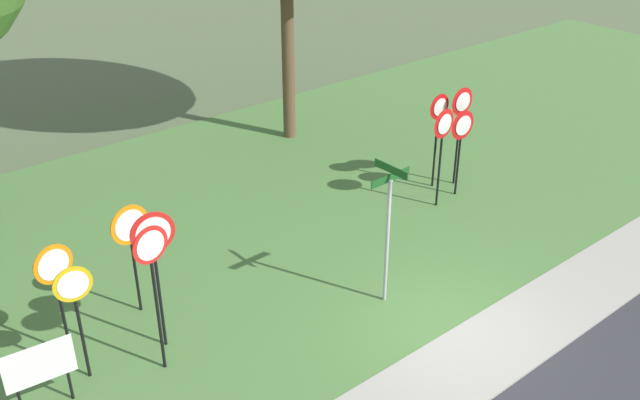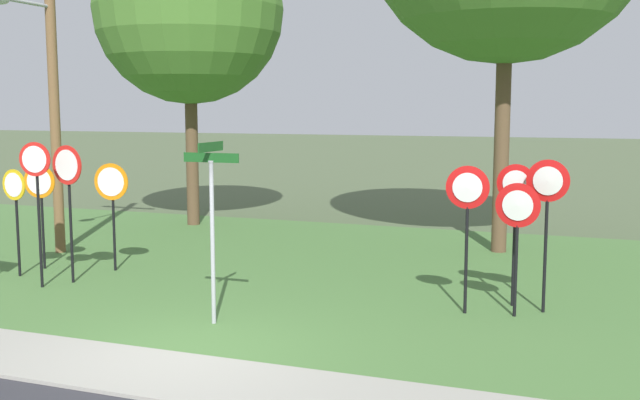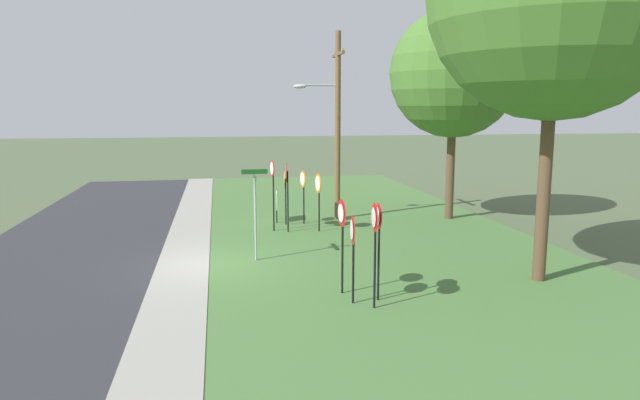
% 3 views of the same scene
% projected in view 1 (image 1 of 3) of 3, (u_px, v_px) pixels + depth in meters
% --- Properties ---
extents(ground_plane, '(160.00, 160.00, 0.00)m').
position_uv_depth(ground_plane, '(452.00, 331.00, 13.22)').
color(ground_plane, '#4C5B3D').
extents(sidewalk_strip, '(44.00, 1.60, 0.06)m').
position_uv_depth(sidewalk_strip, '(487.00, 352.00, 12.66)').
color(sidewalk_strip, '#99968C').
rests_on(sidewalk_strip, ground_plane).
extents(grass_median, '(44.00, 12.00, 0.04)m').
position_uv_depth(grass_median, '(264.00, 210.00, 17.30)').
color(grass_median, '#477038').
rests_on(grass_median, ground_plane).
extents(stop_sign_near_left, '(0.71, 0.15, 2.25)m').
position_uv_depth(stop_sign_near_left, '(56.00, 278.00, 11.83)').
color(stop_sign_near_left, black).
rests_on(stop_sign_near_left, grass_median).
extents(stop_sign_near_right, '(0.65, 0.13, 2.81)m').
position_uv_depth(stop_sign_near_right, '(153.00, 270.00, 11.34)').
color(stop_sign_near_right, black).
rests_on(stop_sign_near_right, grass_median).
extents(stop_sign_far_left, '(0.63, 0.12, 2.21)m').
position_uv_depth(stop_sign_far_left, '(76.00, 300.00, 11.35)').
color(stop_sign_far_left, black).
rests_on(stop_sign_far_left, grass_median).
extents(stop_sign_far_center, '(0.78, 0.12, 2.30)m').
position_uv_depth(stop_sign_far_center, '(131.00, 236.00, 12.93)').
color(stop_sign_far_center, black).
rests_on(stop_sign_far_center, grass_median).
extents(stop_sign_far_right, '(0.77, 0.14, 2.73)m').
position_uv_depth(stop_sign_far_right, '(155.00, 251.00, 11.88)').
color(stop_sign_far_right, black).
rests_on(stop_sign_far_right, grass_median).
extents(yield_sign_near_left, '(0.66, 0.10, 2.49)m').
position_uv_depth(yield_sign_near_left, '(439.00, 119.00, 17.50)').
color(yield_sign_near_left, black).
rests_on(yield_sign_near_left, grass_median).
extents(yield_sign_near_right, '(0.72, 0.12, 2.51)m').
position_uv_depth(yield_sign_near_right, '(443.00, 135.00, 16.56)').
color(yield_sign_near_right, black).
rests_on(yield_sign_near_right, grass_median).
extents(yield_sign_far_left, '(0.71, 0.11, 2.60)m').
position_uv_depth(yield_sign_far_left, '(461.00, 113.00, 17.58)').
color(yield_sign_far_left, black).
rests_on(yield_sign_far_left, grass_median).
extents(yield_sign_far_right, '(0.74, 0.12, 2.24)m').
position_uv_depth(yield_sign_far_right, '(462.00, 133.00, 17.18)').
color(yield_sign_far_right, black).
rests_on(yield_sign_far_right, grass_median).
extents(street_name_post, '(0.96, 0.82, 2.92)m').
position_uv_depth(street_name_post, '(388.00, 223.00, 13.21)').
color(street_name_post, '#9EA0A8').
rests_on(street_name_post, grass_median).
extents(notice_board, '(1.10, 0.14, 1.25)m').
position_uv_depth(notice_board, '(40.00, 368.00, 11.06)').
color(notice_board, black).
rests_on(notice_board, grass_median).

